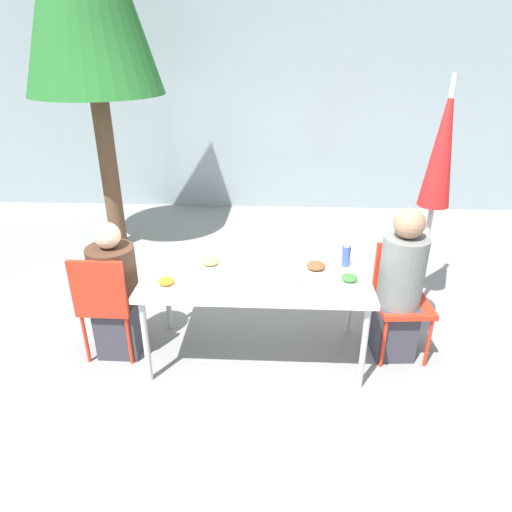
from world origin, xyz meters
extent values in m
plane|color=gray|center=(0.00, 0.00, 0.00)|extent=(24.00, 24.00, 0.00)
cube|color=#89999E|center=(0.00, 3.71, 1.50)|extent=(10.00, 0.20, 3.00)
cube|color=white|center=(0.00, 0.00, 0.70)|extent=(1.66, 0.80, 0.04)
cylinder|color=#B7B7B7|center=(-0.77, -0.34, 0.34)|extent=(0.04, 0.04, 0.68)
cylinder|color=#B7B7B7|center=(0.77, -0.34, 0.34)|extent=(0.04, 0.04, 0.68)
cylinder|color=#B7B7B7|center=(-0.77, 0.34, 0.34)|extent=(0.04, 0.04, 0.68)
cylinder|color=#B7B7B7|center=(0.77, 0.34, 0.34)|extent=(0.04, 0.04, 0.68)
cube|color=red|center=(-1.13, 0.01, 0.45)|extent=(0.40, 0.40, 0.04)
cube|color=red|center=(-1.13, -0.17, 0.68)|extent=(0.40, 0.04, 0.42)
cylinder|color=red|center=(-1.30, 0.18, 0.21)|extent=(0.03, 0.03, 0.43)
cylinder|color=red|center=(-0.96, 0.18, 0.21)|extent=(0.03, 0.03, 0.43)
cylinder|color=red|center=(-1.30, -0.16, 0.21)|extent=(0.03, 0.03, 0.43)
cylinder|color=red|center=(-0.96, -0.16, 0.21)|extent=(0.03, 0.03, 0.43)
cube|color=#383842|center=(-1.08, 0.01, 0.23)|extent=(0.32, 0.32, 0.47)
cylinder|color=#472D1E|center=(-1.08, 0.01, 0.69)|extent=(0.35, 0.35, 0.44)
sphere|color=beige|center=(-1.08, 0.01, 1.01)|extent=(0.19, 0.19, 0.19)
cube|color=red|center=(1.13, 0.08, 0.45)|extent=(0.43, 0.43, 0.04)
cube|color=red|center=(1.12, 0.26, 0.68)|extent=(0.40, 0.06, 0.42)
cylinder|color=red|center=(1.31, -0.08, 0.21)|extent=(0.03, 0.03, 0.43)
cylinder|color=red|center=(0.97, -0.10, 0.21)|extent=(0.03, 0.03, 0.43)
cylinder|color=red|center=(1.29, 0.26, 0.21)|extent=(0.03, 0.03, 0.43)
cylinder|color=red|center=(0.95, 0.24, 0.21)|extent=(0.03, 0.03, 0.43)
cube|color=#383842|center=(1.08, 0.08, 0.23)|extent=(0.32, 0.32, 0.47)
cylinder|color=slate|center=(1.08, 0.08, 0.74)|extent=(0.33, 0.33, 0.54)
sphere|color=#9E7556|center=(1.08, 0.08, 1.12)|extent=(0.22, 0.22, 0.22)
cylinder|color=#333333|center=(1.46, 0.77, 0.03)|extent=(0.36, 0.36, 0.05)
cylinder|color=#BCBCBC|center=(1.46, 0.77, 1.03)|extent=(0.04, 0.04, 2.06)
cone|color=red|center=(1.46, 0.77, 1.54)|extent=(0.26, 0.26, 1.04)
cylinder|color=white|center=(0.44, 0.08, 0.73)|extent=(0.25, 0.25, 0.01)
ellipsoid|color=brown|center=(0.44, 0.08, 0.77)|extent=(0.14, 0.14, 0.06)
cylinder|color=white|center=(-0.62, -0.20, 0.73)|extent=(0.22, 0.22, 0.01)
ellipsoid|color=orange|center=(-0.62, -0.20, 0.76)|extent=(0.12, 0.12, 0.05)
cylinder|color=white|center=(0.67, -0.09, 0.73)|extent=(0.21, 0.21, 0.01)
ellipsoid|color=#33702D|center=(0.67, -0.09, 0.76)|extent=(0.12, 0.12, 0.05)
cylinder|color=white|center=(-0.36, 0.12, 0.73)|extent=(0.24, 0.24, 0.01)
ellipsoid|color=tan|center=(-0.36, 0.12, 0.76)|extent=(0.13, 0.13, 0.05)
cylinder|color=#334C8E|center=(0.68, 0.17, 0.81)|extent=(0.07, 0.07, 0.16)
cylinder|color=white|center=(0.68, 0.17, 0.90)|extent=(0.05, 0.05, 0.02)
cylinder|color=white|center=(0.28, -0.13, 0.77)|extent=(0.06, 0.06, 0.10)
cylinder|color=white|center=(0.51, -0.21, 0.75)|extent=(0.15, 0.15, 0.06)
cylinder|color=brown|center=(-1.80, 2.09, 0.88)|extent=(0.20, 0.20, 1.76)
camera|label=1|loc=(0.15, -2.97, 2.29)|focal=32.00mm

